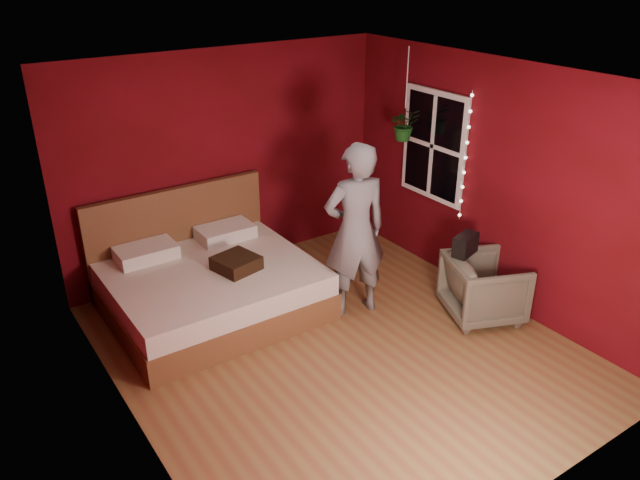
# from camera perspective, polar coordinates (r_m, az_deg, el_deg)

# --- Properties ---
(floor) EXTENTS (4.50, 4.50, 0.00)m
(floor) POSITION_cam_1_polar(r_m,az_deg,el_deg) (6.22, 1.74, -9.83)
(floor) COLOR brown
(floor) RESTS_ON ground
(room_walls) EXTENTS (4.04, 4.54, 2.62)m
(room_walls) POSITION_cam_1_polar(r_m,az_deg,el_deg) (5.43, 1.97, 4.82)
(room_walls) COLOR maroon
(room_walls) RESTS_ON ground
(window) EXTENTS (0.05, 0.97, 1.27)m
(window) POSITION_cam_1_polar(r_m,az_deg,el_deg) (7.35, 10.33, 8.48)
(window) COLOR white
(window) RESTS_ON room_walls
(fairy_lights) EXTENTS (0.04, 0.04, 1.45)m
(fairy_lights) POSITION_cam_1_polar(r_m,az_deg,el_deg) (6.99, 13.17, 7.34)
(fairy_lights) COLOR silver
(fairy_lights) RESTS_ON room_walls
(bed) EXTENTS (2.09, 1.78, 1.15)m
(bed) POSITION_cam_1_polar(r_m,az_deg,el_deg) (6.81, -10.18, -3.92)
(bed) COLOR brown
(bed) RESTS_ON ground
(person) EXTENTS (0.77, 0.59, 1.87)m
(person) POSITION_cam_1_polar(r_m,az_deg,el_deg) (6.39, 3.23, 0.85)
(person) COLOR slate
(person) RESTS_ON ground
(armchair) EXTENTS (0.97, 0.96, 0.68)m
(armchair) POSITION_cam_1_polar(r_m,az_deg,el_deg) (6.76, 14.77, -4.24)
(armchair) COLOR #5F5B4B
(armchair) RESTS_ON ground
(handbag) EXTENTS (0.34, 0.23, 0.22)m
(handbag) POSITION_cam_1_polar(r_m,az_deg,el_deg) (6.59, 13.16, -0.41)
(handbag) COLOR black
(handbag) RESTS_ON armchair
(throw_pillow) EXTENTS (0.48, 0.48, 0.14)m
(throw_pillow) POSITION_cam_1_polar(r_m,az_deg,el_deg) (6.53, -7.66, -2.11)
(throw_pillow) COLOR black
(throw_pillow) RESTS_ON bed
(hanging_plant) EXTENTS (0.42, 0.39, 1.04)m
(hanging_plant) POSITION_cam_1_polar(r_m,az_deg,el_deg) (7.26, 7.73, 10.44)
(hanging_plant) COLOR silver
(hanging_plant) RESTS_ON room_walls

